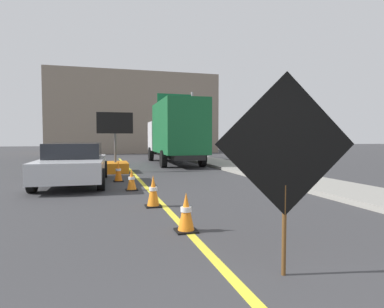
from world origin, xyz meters
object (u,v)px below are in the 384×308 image
at_px(arrow_board_trailer, 115,162).
at_px(traffic_cone_far_lane, 132,180).
at_px(highway_guide_sign, 182,113).
at_px(traffic_cone_curbside, 118,171).
at_px(traffic_cone_near_sign, 186,212).
at_px(traffic_cone_mid_lane, 153,191).
at_px(pickup_car, 74,163).
at_px(roadwork_sign, 285,148).
at_px(box_truck, 175,132).

height_order(arrow_board_trailer, traffic_cone_far_lane, arrow_board_trailer).
bearing_deg(highway_guide_sign, traffic_cone_curbside, -114.00).
bearing_deg(traffic_cone_near_sign, traffic_cone_mid_lane, 95.90).
relative_size(pickup_car, traffic_cone_curbside, 6.48).
bearing_deg(traffic_cone_far_lane, highway_guide_sign, 70.16).
distance_m(roadwork_sign, traffic_cone_mid_lane, 4.36).
xyz_separation_m(box_truck, highway_guide_sign, (1.77, 5.35, 1.52)).
relative_size(roadwork_sign, traffic_cone_far_lane, 3.64).
distance_m(pickup_car, traffic_cone_mid_lane, 4.82).
height_order(pickup_car, traffic_cone_far_lane, pickup_car).
distance_m(traffic_cone_near_sign, traffic_cone_far_lane, 4.63).
bearing_deg(arrow_board_trailer, highway_guide_sign, 59.07).
bearing_deg(box_truck, traffic_cone_curbside, -118.13).
height_order(traffic_cone_near_sign, traffic_cone_mid_lane, traffic_cone_mid_lane).
relative_size(arrow_board_trailer, pickup_car, 0.56).
bearing_deg(box_truck, roadwork_sign, -98.34).
bearing_deg(arrow_board_trailer, traffic_cone_mid_lane, -86.50).
distance_m(pickup_car, traffic_cone_far_lane, 2.61).
bearing_deg(traffic_cone_curbside, highway_guide_sign, 66.00).
xyz_separation_m(pickup_car, traffic_cone_far_lane, (1.76, -1.88, -0.38)).
bearing_deg(traffic_cone_mid_lane, roadwork_sign, -78.26).
distance_m(highway_guide_sign, traffic_cone_curbside, 13.70).
height_order(roadwork_sign, traffic_cone_far_lane, roadwork_sign).
bearing_deg(traffic_cone_near_sign, box_truck, 77.85).
distance_m(box_truck, traffic_cone_near_sign, 13.95).
bearing_deg(traffic_cone_curbside, pickup_car, -171.81).
bearing_deg(pickup_car, arrow_board_trailer, 65.86).
height_order(highway_guide_sign, traffic_cone_curbside, highway_guide_sign).
relative_size(traffic_cone_far_lane, traffic_cone_curbside, 0.86).
bearing_deg(box_truck, pickup_car, -126.10).
xyz_separation_m(roadwork_sign, box_truck, (2.28, 15.56, 0.43)).
height_order(traffic_cone_near_sign, traffic_cone_far_lane, traffic_cone_near_sign).
distance_m(box_truck, traffic_cone_curbside, 7.92).
bearing_deg(traffic_cone_far_lane, pickup_car, 133.07).
xyz_separation_m(traffic_cone_mid_lane, traffic_cone_curbside, (-0.53, 4.58, 0.01)).
bearing_deg(arrow_board_trailer, box_truck, 45.16).
distance_m(arrow_board_trailer, box_truck, 5.32).
bearing_deg(pickup_car, highway_guide_sign, 60.86).
relative_size(box_truck, traffic_cone_curbside, 10.73).
height_order(highway_guide_sign, traffic_cone_far_lane, highway_guide_sign).
bearing_deg(traffic_cone_mid_lane, arrow_board_trailer, 93.50).
bearing_deg(pickup_car, roadwork_sign, -71.31).
relative_size(arrow_board_trailer, traffic_cone_far_lane, 4.21).
bearing_deg(roadwork_sign, traffic_cone_curbside, 99.02).
bearing_deg(pickup_car, traffic_cone_curbside, 8.19).
distance_m(pickup_car, highway_guide_sign, 14.47).
relative_size(box_truck, traffic_cone_mid_lane, 10.99).
relative_size(pickup_car, traffic_cone_far_lane, 7.49).
height_order(arrow_board_trailer, highway_guide_sign, highway_guide_sign).
relative_size(box_truck, traffic_cone_near_sign, 11.92).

